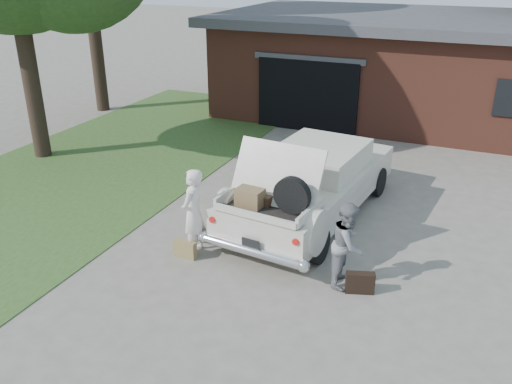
% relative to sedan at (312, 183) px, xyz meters
% --- Properties ---
extents(ground, '(90.00, 90.00, 0.00)m').
position_rel_sedan_xyz_m(ground, '(-0.57, -2.21, -0.76)').
color(ground, gray).
rests_on(ground, ground).
extents(grass_strip, '(6.00, 16.00, 0.02)m').
position_rel_sedan_xyz_m(grass_strip, '(-6.07, 0.79, -0.75)').
color(grass_strip, '#2D4C1E').
rests_on(grass_strip, ground).
extents(house, '(12.80, 7.80, 3.30)m').
position_rel_sedan_xyz_m(house, '(0.41, 9.26, 0.91)').
color(house, brown).
rests_on(house, ground).
extents(sedan, '(2.51, 5.36, 2.03)m').
position_rel_sedan_xyz_m(sedan, '(0.00, 0.00, 0.00)').
color(sedan, silver).
rests_on(sedan, ground).
extents(woman_left, '(0.43, 0.63, 1.67)m').
position_rel_sedan_xyz_m(woman_left, '(-1.49, -2.36, 0.07)').
color(woman_left, white).
rests_on(woman_left, ground).
extents(woman_right, '(0.57, 0.72, 1.48)m').
position_rel_sedan_xyz_m(woman_right, '(1.36, -2.21, -0.02)').
color(woman_right, gray).
rests_on(woman_right, ground).
extents(suitcase_left, '(0.43, 0.14, 0.33)m').
position_rel_sedan_xyz_m(suitcase_left, '(-1.57, -2.59, -0.59)').
color(suitcase_left, '#9A834E').
rests_on(suitcase_left, ground).
extents(suitcase_right, '(0.50, 0.30, 0.37)m').
position_rel_sedan_xyz_m(suitcase_right, '(1.65, -2.41, -0.58)').
color(suitcase_right, black).
rests_on(suitcase_right, ground).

